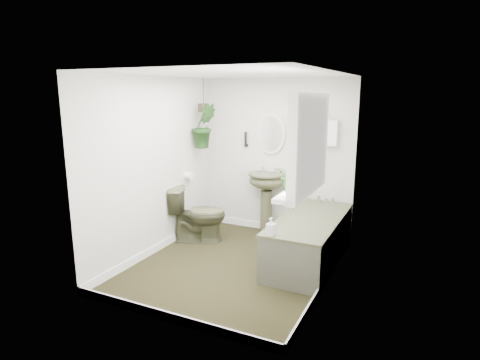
% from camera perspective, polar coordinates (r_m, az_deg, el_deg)
% --- Properties ---
extents(floor, '(2.30, 2.80, 0.02)m').
position_cam_1_polar(floor, '(5.08, -0.75, -12.08)').
color(floor, black).
rests_on(floor, ground).
extents(ceiling, '(2.30, 2.80, 0.02)m').
position_cam_1_polar(ceiling, '(4.63, -0.83, 15.04)').
color(ceiling, white).
rests_on(ceiling, ground).
extents(wall_back, '(2.30, 0.02, 2.30)m').
position_cam_1_polar(wall_back, '(6.00, 5.22, 3.28)').
color(wall_back, silver).
rests_on(wall_back, ground).
extents(wall_front, '(2.30, 0.02, 2.30)m').
position_cam_1_polar(wall_front, '(3.55, -10.97, -3.33)').
color(wall_front, silver).
rests_on(wall_front, ground).
extents(wall_left, '(0.02, 2.80, 2.30)m').
position_cam_1_polar(wall_left, '(5.33, -12.04, 1.90)').
color(wall_left, silver).
rests_on(wall_left, ground).
extents(wall_right, '(0.02, 2.80, 2.30)m').
position_cam_1_polar(wall_right, '(4.34, 13.06, -0.53)').
color(wall_right, silver).
rests_on(wall_right, ground).
extents(skirting, '(2.30, 2.80, 0.10)m').
position_cam_1_polar(skirting, '(5.06, -0.75, -11.46)').
color(skirting, white).
rests_on(skirting, floor).
extents(bathtub, '(0.72, 1.72, 0.58)m').
position_cam_1_polar(bathtub, '(5.14, 9.88, -8.37)').
color(bathtub, '#45472E').
rests_on(bathtub, floor).
extents(bath_screen, '(0.04, 0.72, 1.40)m').
position_cam_1_polar(bath_screen, '(5.43, 8.34, 3.63)').
color(bath_screen, silver).
rests_on(bath_screen, bathtub).
extents(shower_box, '(0.20, 0.10, 0.35)m').
position_cam_1_polar(shower_box, '(5.65, 12.72, 6.56)').
color(shower_box, white).
rests_on(shower_box, wall_back).
extents(oval_mirror, '(0.46, 0.03, 0.62)m').
position_cam_1_polar(oval_mirror, '(5.94, 4.37, 6.62)').
color(oval_mirror, beige).
rests_on(oval_mirror, wall_back).
extents(wall_sconce, '(0.04, 0.04, 0.22)m').
position_cam_1_polar(wall_sconce, '(6.10, 0.80, 5.86)').
color(wall_sconce, black).
rests_on(wall_sconce, wall_back).
extents(toilet_roll_holder, '(0.11, 0.11, 0.11)m').
position_cam_1_polar(toilet_roll_holder, '(5.90, -7.34, 0.62)').
color(toilet_roll_holder, white).
rests_on(toilet_roll_holder, wall_left).
extents(window_recess, '(0.08, 1.00, 0.90)m').
position_cam_1_polar(window_recess, '(3.60, 9.87, 5.07)').
color(window_recess, white).
rests_on(window_recess, wall_right).
extents(window_sill, '(0.18, 1.00, 0.04)m').
position_cam_1_polar(window_sill, '(3.70, 8.59, -1.32)').
color(window_sill, white).
rests_on(window_sill, wall_right).
extents(window_blinds, '(0.01, 0.86, 0.76)m').
position_cam_1_polar(window_blinds, '(3.62, 9.19, 5.12)').
color(window_blinds, white).
rests_on(window_blinds, wall_right).
extents(toilet, '(0.89, 0.71, 0.79)m').
position_cam_1_polar(toilet, '(5.77, -5.98, -4.81)').
color(toilet, '#45472E').
rests_on(toilet, floor).
extents(pedestal_sink, '(0.61, 0.54, 0.94)m').
position_cam_1_polar(pedestal_sink, '(6.02, 3.76, -3.32)').
color(pedestal_sink, '#45472E').
rests_on(pedestal_sink, floor).
extents(sill_plant, '(0.24, 0.21, 0.26)m').
position_cam_1_polar(sill_plant, '(3.55, 7.22, 0.57)').
color(sill_plant, black).
rests_on(sill_plant, window_sill).
extents(hanging_plant, '(0.46, 0.45, 0.65)m').
position_cam_1_polar(hanging_plant, '(5.94, -5.15, 7.66)').
color(hanging_plant, black).
rests_on(hanging_plant, ceiling).
extents(soap_bottle, '(0.10, 0.10, 0.20)m').
position_cam_1_polar(soap_bottle, '(4.36, 4.44, -6.63)').
color(soap_bottle, black).
rests_on(soap_bottle, bathtub).
extents(hanging_pot, '(0.16, 0.16, 0.12)m').
position_cam_1_polar(hanging_pot, '(5.93, -5.20, 10.21)').
color(hanging_pot, '#2A2519').
rests_on(hanging_pot, ceiling).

